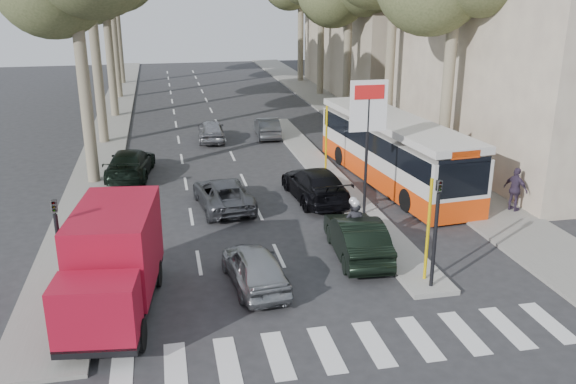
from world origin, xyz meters
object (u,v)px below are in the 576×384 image
object	(u,v)px
silver_hatchback	(255,267)
city_bus	(393,149)
red_truck	(113,261)
motorcycle	(354,226)
dark_hatchback	(357,237)

from	to	relation	value
silver_hatchback	city_bus	world-z (taller)	city_bus
red_truck	city_bus	bearing A→B (deg)	46.34
city_bus	red_truck	bearing A→B (deg)	-146.30
silver_hatchback	motorcycle	xyz separation A→B (m)	(3.88, 2.04, 0.26)
dark_hatchback	red_truck	world-z (taller)	red_truck
red_truck	motorcycle	bearing A→B (deg)	26.14
dark_hatchback	city_bus	xyz separation A→B (m)	(4.31, 7.84, 0.94)
silver_hatchback	city_bus	bearing A→B (deg)	-137.33
silver_hatchback	city_bus	distance (m)	12.41
red_truck	motorcycle	world-z (taller)	red_truck
dark_hatchback	city_bus	distance (m)	9.00
motorcycle	silver_hatchback	bearing A→B (deg)	-144.91
red_truck	motorcycle	xyz separation A→B (m)	(8.05, 2.77, -0.68)
red_truck	dark_hatchback	bearing A→B (deg)	22.50
dark_hatchback	motorcycle	xyz separation A→B (m)	(0.05, 0.57, 0.18)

